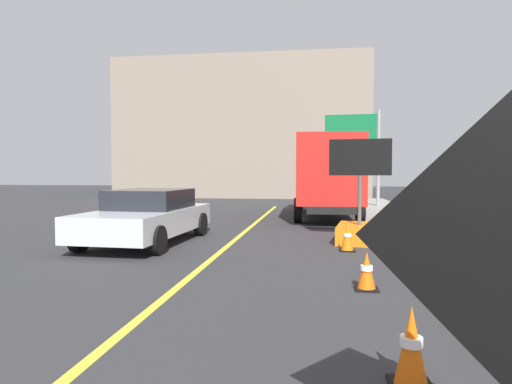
{
  "coord_description": "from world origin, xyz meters",
  "views": [
    {
      "loc": [
        2.18,
        0.43,
        1.82
      ],
      "look_at": [
        1.27,
        7.05,
        1.53
      ],
      "focal_mm": 31.0,
      "sensor_mm": 36.0,
      "label": 1
    }
  ],
  "objects_px": {
    "arrow_board_trailer": "(359,224)",
    "traffic_cone_near_sign": "(411,348)",
    "traffic_cone_mid_lane": "(367,271)",
    "box_truck": "(326,175)",
    "pickup_car": "(148,216)",
    "highway_guide_sign": "(363,141)",
    "traffic_cone_far_lane": "(347,237)"
  },
  "relations": [
    {
      "from": "box_truck",
      "to": "traffic_cone_near_sign",
      "type": "distance_m",
      "value": 14.49
    },
    {
      "from": "box_truck",
      "to": "traffic_cone_near_sign",
      "type": "xyz_separation_m",
      "value": [
        0.41,
        -14.41,
        -1.4
      ]
    },
    {
      "from": "box_truck",
      "to": "traffic_cone_far_lane",
      "type": "xyz_separation_m",
      "value": [
        0.32,
        -7.84,
        -1.42
      ]
    },
    {
      "from": "traffic_cone_far_lane",
      "to": "traffic_cone_near_sign",
      "type": "bearing_deg",
      "value": -89.25
    },
    {
      "from": "highway_guide_sign",
      "to": "traffic_cone_mid_lane",
      "type": "distance_m",
      "value": 16.56
    },
    {
      "from": "box_truck",
      "to": "traffic_cone_far_lane",
      "type": "height_order",
      "value": "box_truck"
    },
    {
      "from": "arrow_board_trailer",
      "to": "pickup_car",
      "type": "height_order",
      "value": "arrow_board_trailer"
    },
    {
      "from": "arrow_board_trailer",
      "to": "traffic_cone_near_sign",
      "type": "relative_size",
      "value": 3.85
    },
    {
      "from": "traffic_cone_near_sign",
      "to": "traffic_cone_mid_lane",
      "type": "relative_size",
      "value": 1.17
    },
    {
      "from": "arrow_board_trailer",
      "to": "traffic_cone_near_sign",
      "type": "distance_m",
      "value": 8.02
    },
    {
      "from": "arrow_board_trailer",
      "to": "highway_guide_sign",
      "type": "distance_m",
      "value": 11.76
    },
    {
      "from": "pickup_car",
      "to": "traffic_cone_near_sign",
      "type": "xyz_separation_m",
      "value": [
        5.15,
        -7.14,
        -0.35
      ]
    },
    {
      "from": "box_truck",
      "to": "highway_guide_sign",
      "type": "xyz_separation_m",
      "value": [
        1.93,
        4.93,
        1.68
      ]
    },
    {
      "from": "traffic_cone_near_sign",
      "to": "highway_guide_sign",
      "type": "bearing_deg",
      "value": 85.49
    },
    {
      "from": "highway_guide_sign",
      "to": "traffic_cone_far_lane",
      "type": "xyz_separation_m",
      "value": [
        -1.61,
        -12.77,
        -3.1
      ]
    },
    {
      "from": "arrow_board_trailer",
      "to": "pickup_car",
      "type": "distance_m",
      "value": 5.55
    },
    {
      "from": "highway_guide_sign",
      "to": "traffic_cone_mid_lane",
      "type": "bearing_deg",
      "value": -95.47
    },
    {
      "from": "arrow_board_trailer",
      "to": "traffic_cone_far_lane",
      "type": "height_order",
      "value": "arrow_board_trailer"
    },
    {
      "from": "box_truck",
      "to": "arrow_board_trailer",
      "type": "bearing_deg",
      "value": -83.51
    },
    {
      "from": "highway_guide_sign",
      "to": "traffic_cone_near_sign",
      "type": "bearing_deg",
      "value": -94.51
    },
    {
      "from": "traffic_cone_mid_lane",
      "to": "traffic_cone_far_lane",
      "type": "distance_m",
      "value": 3.41
    },
    {
      "from": "traffic_cone_mid_lane",
      "to": "traffic_cone_far_lane",
      "type": "xyz_separation_m",
      "value": [
        -0.06,
        3.41,
        0.03
      ]
    },
    {
      "from": "traffic_cone_near_sign",
      "to": "traffic_cone_far_lane",
      "type": "distance_m",
      "value": 6.57
    },
    {
      "from": "pickup_car",
      "to": "traffic_cone_mid_lane",
      "type": "height_order",
      "value": "pickup_car"
    },
    {
      "from": "box_truck",
      "to": "traffic_cone_near_sign",
      "type": "height_order",
      "value": "box_truck"
    },
    {
      "from": "arrow_board_trailer",
      "to": "highway_guide_sign",
      "type": "height_order",
      "value": "highway_guide_sign"
    },
    {
      "from": "highway_guide_sign",
      "to": "traffic_cone_mid_lane",
      "type": "xyz_separation_m",
      "value": [
        -1.55,
        -16.18,
        -3.13
      ]
    },
    {
      "from": "box_truck",
      "to": "traffic_cone_far_lane",
      "type": "bearing_deg",
      "value": -87.67
    },
    {
      "from": "arrow_board_trailer",
      "to": "traffic_cone_near_sign",
      "type": "xyz_separation_m",
      "value": [
        -0.32,
        -8.01,
        -0.14
      ]
    },
    {
      "from": "arrow_board_trailer",
      "to": "traffic_cone_near_sign",
      "type": "height_order",
      "value": "arrow_board_trailer"
    },
    {
      "from": "box_truck",
      "to": "pickup_car",
      "type": "xyz_separation_m",
      "value": [
        -4.75,
        -7.27,
        -1.04
      ]
    },
    {
      "from": "traffic_cone_near_sign",
      "to": "box_truck",
      "type": "bearing_deg",
      "value": 91.61
    }
  ]
}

